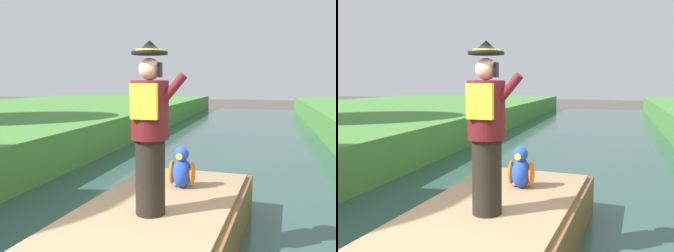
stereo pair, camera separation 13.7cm
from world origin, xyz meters
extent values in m
cube|color=brown|center=(0.00, 0.56, 0.38)|extent=(2.05, 4.30, 0.56)
cube|color=#997A56|center=(0.00, 0.56, 0.69)|extent=(1.88, 3.96, 0.05)
cylinder|color=black|center=(0.02, 0.48, 1.12)|extent=(0.32, 0.32, 0.82)
cylinder|color=#561419|center=(0.02, 0.48, 1.84)|extent=(0.40, 0.40, 0.62)
cube|color=gold|center=(0.02, 0.29, 1.94)|extent=(0.28, 0.06, 0.36)
sphere|color=#DBA884|center=(0.02, 0.48, 2.27)|extent=(0.23, 0.23, 0.23)
cylinder|color=black|center=(0.02, 0.48, 2.43)|extent=(0.38, 0.38, 0.03)
cone|color=black|center=(0.02, 0.48, 2.50)|extent=(0.26, 0.26, 0.12)
cylinder|color=gold|center=(0.02, 0.48, 2.46)|extent=(0.29, 0.29, 0.02)
cylinder|color=#561419|center=(0.24, 0.44, 2.02)|extent=(0.38, 0.09, 0.43)
cube|color=black|center=(0.15, 0.42, 2.26)|extent=(0.03, 0.08, 0.15)
ellipsoid|color=blue|center=(0.12, 1.52, 0.91)|extent=(0.26, 0.32, 0.40)
sphere|color=blue|center=(0.12, 1.48, 1.18)|extent=(0.20, 0.20, 0.20)
cone|color=yellow|center=(0.12, 1.38, 1.17)|extent=(0.09, 0.09, 0.09)
ellipsoid|color=orange|center=(-0.02, 1.52, 0.91)|extent=(0.08, 0.20, 0.32)
ellipsoid|color=orange|center=(0.26, 1.52, 0.91)|extent=(0.08, 0.20, 0.32)
camera|label=1|loc=(1.20, -3.12, 2.14)|focal=38.62mm
camera|label=2|loc=(1.33, -3.08, 2.14)|focal=38.62mm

